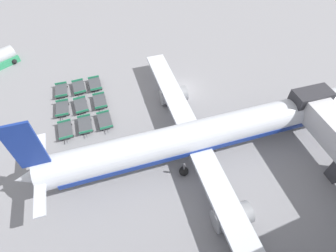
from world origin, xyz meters
TOP-DOWN VIEW (x-y plane):
  - ground_plane at (0.00, 0.00)m, footprint 500.00×500.00m
  - airplane at (11.78, -2.91)m, footprint 37.28×43.53m
  - baggage_dolly_row_near_col_a at (-6.31, -18.14)m, footprint 3.92×2.12m
  - baggage_dolly_row_near_col_b at (-2.14, -18.54)m, footprint 3.93×2.14m
  - baggage_dolly_row_near_col_c at (2.27, -18.69)m, footprint 3.88×1.97m
  - baggage_dolly_row_mid_a_col_a at (-6.03, -15.46)m, footprint 3.86×1.91m
  - baggage_dolly_row_mid_a_col_b at (-1.74, -15.88)m, footprint 3.86×1.91m
  - baggage_dolly_row_mid_a_col_c at (2.30, -16.04)m, footprint 3.91×2.05m
  - baggage_dolly_row_mid_b_col_a at (-5.84, -12.95)m, footprint 3.89×2.00m
  - baggage_dolly_row_mid_b_col_b at (-1.59, -13.09)m, footprint 3.90×2.04m
  - baggage_dolly_row_mid_b_col_c at (2.58, -13.33)m, footprint 3.89×1.98m

SIDE VIEW (x-z plane):
  - ground_plane at x=0.00m, z-range 0.00..0.00m
  - baggage_dolly_row_near_col_a at x=-6.31m, z-range 0.03..0.95m
  - baggage_dolly_row_near_col_b at x=-2.14m, z-range 0.03..0.95m
  - baggage_dolly_row_near_col_c at x=2.27m, z-range 0.03..0.95m
  - baggage_dolly_row_mid_a_col_a at x=-6.03m, z-range 0.03..0.95m
  - baggage_dolly_row_mid_a_col_b at x=-1.74m, z-range 0.03..0.95m
  - baggage_dolly_row_mid_a_col_c at x=2.30m, z-range 0.03..0.95m
  - baggage_dolly_row_mid_b_col_a at x=-5.84m, z-range 0.03..0.95m
  - baggage_dolly_row_mid_b_col_b at x=-1.59m, z-range 0.03..0.95m
  - baggage_dolly_row_mid_b_col_c at x=2.58m, z-range 0.03..0.95m
  - airplane at x=11.78m, z-range -2.59..8.41m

